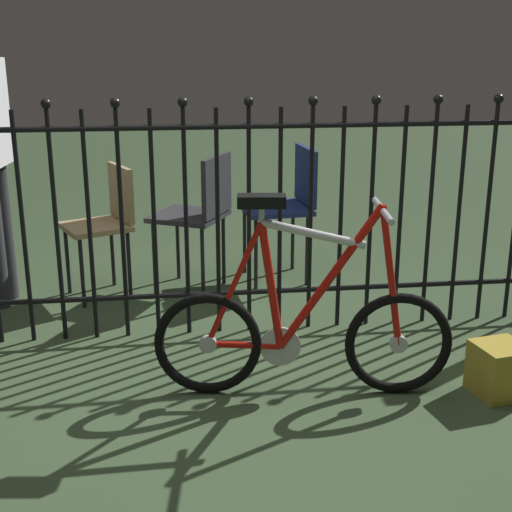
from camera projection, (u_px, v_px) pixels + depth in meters
name	position (u px, v px, depth m)	size (l,w,h in m)	color
ground_plane	(225.00, 384.00, 3.24)	(20.00, 20.00, 0.00)	#3B5133
iron_fence	(200.00, 213.00, 3.62)	(4.26, 0.07, 1.31)	black
bicycle	(303.00, 328.00, 3.06)	(1.30, 0.40, 0.90)	black
chair_tan	(106.00, 217.00, 4.23)	(0.48, 0.48, 0.79)	black
chair_navy	(288.00, 199.00, 4.52)	(0.46, 0.46, 0.86)	black
chair_charcoal	(200.00, 208.00, 4.28)	(0.54, 0.54, 0.85)	black
display_crate	(499.00, 369.00, 3.11)	(0.21, 0.21, 0.23)	#B29933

